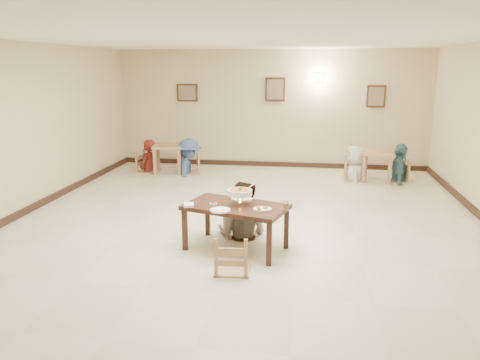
% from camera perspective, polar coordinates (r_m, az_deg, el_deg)
% --- Properties ---
extents(floor, '(10.00, 10.00, 0.00)m').
position_cam_1_polar(floor, '(7.63, 0.50, -6.01)').
color(floor, beige).
rests_on(floor, ground).
extents(ceiling, '(10.00, 10.00, 0.00)m').
position_cam_1_polar(ceiling, '(7.20, 0.55, 17.10)').
color(ceiling, white).
rests_on(ceiling, wall_back).
extents(wall_back, '(10.00, 0.00, 10.00)m').
position_cam_1_polar(wall_back, '(12.20, 3.80, 8.62)').
color(wall_back, beige).
rests_on(wall_back, floor).
extents(wall_front, '(10.00, 0.00, 10.00)m').
position_cam_1_polar(wall_front, '(2.57, -15.40, -11.48)').
color(wall_front, beige).
rests_on(wall_front, floor).
extents(wall_left, '(0.00, 10.00, 10.00)m').
position_cam_1_polar(wall_left, '(8.76, -26.50, 5.23)').
color(wall_left, beige).
rests_on(wall_left, floor).
extents(baseboard_back, '(8.00, 0.06, 0.12)m').
position_cam_1_polar(baseboard_back, '(12.38, 3.69, 1.96)').
color(baseboard_back, black).
rests_on(baseboard_back, floor).
extents(baseboard_left, '(0.06, 10.00, 0.12)m').
position_cam_1_polar(baseboard_left, '(9.03, -25.37, -3.82)').
color(baseboard_left, black).
rests_on(baseboard_left, floor).
extents(picture_a, '(0.55, 0.04, 0.45)m').
position_cam_1_polar(picture_a, '(12.51, -6.45, 10.53)').
color(picture_a, '#382213').
rests_on(picture_a, wall_back).
extents(picture_b, '(0.50, 0.04, 0.60)m').
position_cam_1_polar(picture_b, '(12.12, 4.31, 10.95)').
color(picture_b, '#382213').
rests_on(picture_b, wall_back).
extents(picture_c, '(0.45, 0.04, 0.55)m').
position_cam_1_polar(picture_c, '(12.20, 16.26, 9.76)').
color(picture_c, '#382213').
rests_on(picture_c, wall_back).
extents(wall_sconce, '(0.16, 0.05, 0.22)m').
position_cam_1_polar(wall_sconce, '(12.08, 9.66, 12.21)').
color(wall_sconce, '#FFD88C').
rests_on(wall_sconce, wall_back).
extents(main_table, '(1.58, 1.17, 0.66)m').
position_cam_1_polar(main_table, '(6.65, -0.52, -3.72)').
color(main_table, '#381D13').
rests_on(main_table, floor).
extents(chair_far, '(0.49, 0.49, 1.04)m').
position_cam_1_polar(chair_far, '(7.31, -0.01, -2.61)').
color(chair_far, tan).
rests_on(chair_far, floor).
extents(chair_near, '(0.45, 0.45, 0.96)m').
position_cam_1_polar(chair_near, '(5.98, -0.94, -6.81)').
color(chair_near, tan).
rests_on(chair_near, floor).
extents(main_diner, '(0.96, 0.82, 1.72)m').
position_cam_1_polar(main_diner, '(7.12, 0.26, -0.20)').
color(main_diner, gray).
rests_on(main_diner, floor).
extents(curry_warmer, '(0.39, 0.34, 0.31)m').
position_cam_1_polar(curry_warmer, '(6.58, -0.01, -1.54)').
color(curry_warmer, silver).
rests_on(curry_warmer, main_table).
extents(rice_plate_far, '(0.31, 0.31, 0.07)m').
position_cam_1_polar(rice_plate_far, '(6.87, 0.25, -2.31)').
color(rice_plate_far, white).
rests_on(rice_plate_far, main_table).
extents(rice_plate_near, '(0.28, 0.28, 0.06)m').
position_cam_1_polar(rice_plate_near, '(6.36, -2.43, -3.67)').
color(rice_plate_near, white).
rests_on(rice_plate_near, main_table).
extents(fried_plate, '(0.26, 0.26, 0.06)m').
position_cam_1_polar(fried_plate, '(6.40, 2.74, -3.50)').
color(fried_plate, white).
rests_on(fried_plate, main_table).
extents(chili_dish, '(0.11, 0.11, 0.02)m').
position_cam_1_polar(chili_dish, '(6.67, -3.29, -2.87)').
color(chili_dish, white).
rests_on(chili_dish, main_table).
extents(napkin_cutlery, '(0.20, 0.28, 0.03)m').
position_cam_1_polar(napkin_cutlery, '(6.61, -6.22, -3.03)').
color(napkin_cutlery, white).
rests_on(napkin_cutlery, main_table).
extents(drink_glass, '(0.07, 0.07, 0.14)m').
position_cam_1_polar(drink_glass, '(6.36, 5.63, -3.24)').
color(drink_glass, white).
rests_on(drink_glass, main_table).
extents(bg_table_left, '(0.82, 0.82, 0.70)m').
position_cam_1_polar(bg_table_left, '(11.63, -8.77, 3.61)').
color(bg_table_left, tan).
rests_on(bg_table_left, floor).
extents(bg_table_right, '(0.79, 0.79, 0.68)m').
position_cam_1_polar(bg_table_right, '(11.16, 16.47, 2.68)').
color(bg_table_right, tan).
rests_on(bg_table_right, floor).
extents(bg_chair_ll, '(0.47, 0.47, 1.01)m').
position_cam_1_polar(bg_chair_ll, '(11.81, -11.19, 3.34)').
color(bg_chair_ll, tan).
rests_on(bg_chair_ll, floor).
extents(bg_chair_lr, '(0.50, 0.50, 1.07)m').
position_cam_1_polar(bg_chair_lr, '(11.49, -6.27, 3.39)').
color(bg_chair_lr, tan).
rests_on(bg_chair_lr, floor).
extents(bg_chair_rl, '(0.47, 0.47, 1.01)m').
position_cam_1_polar(bg_chair_rl, '(11.12, 13.90, 2.56)').
color(bg_chair_rl, tan).
rests_on(bg_chair_rl, floor).
extents(bg_chair_rr, '(0.42, 0.42, 0.90)m').
position_cam_1_polar(bg_chair_rr, '(11.28, 18.92, 2.10)').
color(bg_chair_rr, tan).
rests_on(bg_chair_rr, floor).
extents(bg_diner_a, '(0.50, 0.66, 1.64)m').
position_cam_1_polar(bg_diner_a, '(11.76, -11.26, 4.85)').
color(bg_diner_a, '#561C13').
rests_on(bg_diner_a, floor).
extents(bg_diner_b, '(0.83, 1.21, 1.73)m').
position_cam_1_polar(bg_diner_b, '(11.44, -6.31, 5.04)').
color(bg_diner_b, '#3C5D98').
rests_on(bg_diner_b, floor).
extents(bg_diner_c, '(0.51, 0.78, 1.59)m').
position_cam_1_polar(bg_diner_c, '(11.07, 13.99, 4.06)').
color(bg_diner_c, silver).
rests_on(bg_diner_c, floor).
extents(bg_diner_d, '(0.53, 1.06, 1.74)m').
position_cam_1_polar(bg_diner_d, '(11.21, 19.09, 4.21)').
color(bg_diner_d, '#3F6E7B').
rests_on(bg_diner_d, floor).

